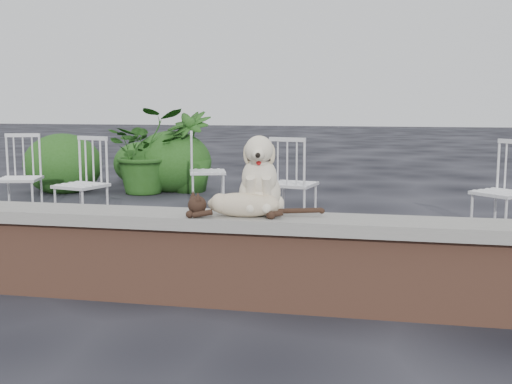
% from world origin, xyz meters
% --- Properties ---
extents(ground, '(60.00, 60.00, 0.00)m').
position_xyz_m(ground, '(0.00, 0.00, 0.00)').
color(ground, black).
rests_on(ground, ground).
extents(brick_wall, '(6.00, 0.30, 0.50)m').
position_xyz_m(brick_wall, '(0.00, 0.00, 0.25)').
color(brick_wall, brown).
rests_on(brick_wall, ground).
extents(capstone, '(6.20, 0.40, 0.08)m').
position_xyz_m(capstone, '(0.00, 0.00, 0.54)').
color(capstone, slate).
rests_on(capstone, brick_wall).
extents(dog, '(0.40, 0.49, 0.51)m').
position_xyz_m(dog, '(0.62, 0.09, 0.84)').
color(dog, beige).
rests_on(dog, capstone).
extents(cat, '(1.03, 0.38, 0.17)m').
position_xyz_m(cat, '(0.54, -0.06, 0.67)').
color(cat, tan).
rests_on(cat, capstone).
extents(chair_d, '(0.79, 0.79, 0.94)m').
position_xyz_m(chair_d, '(2.46, 2.29, 0.47)').
color(chair_d, white).
rests_on(chair_d, ground).
extents(chair_b, '(0.69, 0.69, 0.94)m').
position_xyz_m(chair_b, '(-1.60, 1.98, 0.47)').
color(chair_b, white).
rests_on(chair_b, ground).
extents(chair_e, '(0.71, 0.71, 0.94)m').
position_xyz_m(chair_e, '(-0.70, 3.46, 0.47)').
color(chair_e, white).
rests_on(chair_e, ground).
extents(chair_a, '(0.69, 0.69, 0.94)m').
position_xyz_m(chair_a, '(-2.51, 2.36, 0.47)').
color(chair_a, white).
rests_on(chair_a, ground).
extents(chair_c, '(0.66, 0.66, 0.94)m').
position_xyz_m(chair_c, '(0.49, 2.53, 0.47)').
color(chair_c, white).
rests_on(chair_c, ground).
extents(potted_plant_a, '(1.42, 1.37, 1.21)m').
position_xyz_m(potted_plant_a, '(-1.92, 4.57, 0.60)').
color(potted_plant_a, '#1F4914').
rests_on(potted_plant_a, ground).
extents(potted_plant_b, '(0.80, 0.80, 1.15)m').
position_xyz_m(potted_plant_b, '(-1.37, 4.85, 0.58)').
color(potted_plant_b, '#1F4914').
rests_on(potted_plant_b, ground).
extents(shrubbery, '(2.62, 2.12, 0.92)m').
position_xyz_m(shrubbery, '(-2.37, 4.87, 0.39)').
color(shrubbery, '#1F4914').
rests_on(shrubbery, ground).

